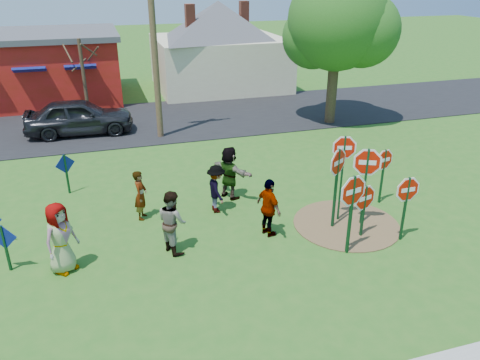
% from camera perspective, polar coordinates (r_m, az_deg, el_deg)
% --- Properties ---
extents(ground, '(120.00, 120.00, 0.00)m').
position_cam_1_polar(ground, '(14.07, -5.58, -6.13)').
color(ground, '#29611B').
rests_on(ground, ground).
extents(road, '(120.00, 7.50, 0.04)m').
position_cam_1_polar(road, '(24.60, -11.15, 7.03)').
color(road, black).
rests_on(road, ground).
extents(dirt_patch, '(3.20, 3.20, 0.03)m').
position_cam_1_polar(dirt_patch, '(14.67, 12.80, -5.25)').
color(dirt_patch, brown).
rests_on(dirt_patch, ground).
extents(red_building, '(9.40, 7.69, 3.90)m').
position_cam_1_polar(red_building, '(30.56, -23.47, 12.60)').
color(red_building, maroon).
rests_on(red_building, ground).
extents(cream_house, '(9.40, 9.40, 6.50)m').
position_cam_1_polar(cream_house, '(31.22, -2.60, 16.48)').
color(cream_house, beige).
rests_on(cream_house, ground).
extents(stop_sign_a, '(1.13, 0.31, 2.44)m').
position_cam_1_polar(stop_sign_a, '(12.51, 13.54, -2.13)').
color(stop_sign_a, '#103B1F').
rests_on(stop_sign_a, ground).
extents(stop_sign_b, '(0.93, 0.30, 2.86)m').
position_cam_1_polar(stop_sign_b, '(14.01, 12.51, 2.78)').
color(stop_sign_b, '#103B1F').
rests_on(stop_sign_b, ground).
extents(stop_sign_c, '(1.03, 0.48, 2.58)m').
position_cam_1_polar(stop_sign_c, '(14.06, 15.17, 1.22)').
color(stop_sign_c, '#103B1F').
rests_on(stop_sign_c, ground).
extents(stop_sign_d, '(0.92, 0.22, 2.01)m').
position_cam_1_polar(stop_sign_d, '(15.74, 17.15, 1.95)').
color(stop_sign_d, '#103B1F').
rests_on(stop_sign_d, ground).
extents(stop_sign_e, '(1.00, 0.27, 1.75)m').
position_cam_1_polar(stop_sign_e, '(13.63, 14.95, -2.50)').
color(stop_sign_e, '#103B1F').
rests_on(stop_sign_e, ground).
extents(stop_sign_f, '(0.99, 0.07, 2.08)m').
position_cam_1_polar(stop_sign_f, '(13.67, 19.70, -1.60)').
color(stop_sign_f, '#103B1F').
rests_on(stop_sign_f, ground).
extents(stop_sign_g, '(0.93, 0.59, 2.65)m').
position_cam_1_polar(stop_sign_g, '(13.65, 11.77, 1.14)').
color(stop_sign_g, '#103B1F').
rests_on(stop_sign_g, ground).
extents(blue_diamond_b, '(0.66, 0.23, 1.32)m').
position_cam_1_polar(blue_diamond_b, '(13.25, -26.76, -6.85)').
color(blue_diamond_b, '#103B1F').
rests_on(blue_diamond_b, ground).
extents(blue_diamond_d, '(0.62, 0.38, 1.44)m').
position_cam_1_polar(blue_diamond_d, '(16.97, -20.46, 1.23)').
color(blue_diamond_d, '#103B1F').
rests_on(blue_diamond_d, ground).
extents(person_a, '(1.09, 1.09, 1.91)m').
position_cam_1_polar(person_a, '(12.61, -21.07, -6.62)').
color(person_a, '#3F458B').
rests_on(person_a, ground).
extents(person_b, '(0.54, 0.67, 1.58)m').
position_cam_1_polar(person_b, '(14.64, -12.03, -1.80)').
color(person_b, '#2E7973').
rests_on(person_b, ground).
extents(person_c, '(0.95, 1.06, 1.79)m').
position_cam_1_polar(person_c, '(12.77, -8.26, -5.02)').
color(person_c, brown).
rests_on(person_c, ground).
extents(person_d, '(0.63, 1.04, 1.57)m').
position_cam_1_polar(person_d, '(14.74, -2.90, -1.10)').
color(person_d, '#39383E').
rests_on(person_d, ground).
extents(person_e, '(0.71, 1.11, 1.77)m').
position_cam_1_polar(person_e, '(13.38, 3.54, -3.42)').
color(person_e, '#5B3262').
rests_on(person_e, ground).
extents(person_f, '(1.32, 1.73, 1.82)m').
position_cam_1_polar(person_f, '(15.61, -1.30, 0.91)').
color(person_f, '#1C5032').
rests_on(person_f, ground).
extents(suv, '(4.91, 2.12, 1.65)m').
position_cam_1_polar(suv, '(23.21, -19.01, 7.32)').
color(suv, '#333238').
rests_on(suv, road).
extents(utility_pole, '(2.21, 0.28, 9.04)m').
position_cam_1_polar(utility_pole, '(21.15, -10.55, 17.48)').
color(utility_pole, '#4C3823').
rests_on(utility_pole, ground).
extents(leafy_tree, '(5.16, 4.70, 7.33)m').
position_cam_1_polar(leafy_tree, '(23.59, 12.02, 17.93)').
color(leafy_tree, '#382819').
rests_on(leafy_tree, ground).
extents(bare_tree_east, '(1.80, 1.80, 3.98)m').
position_cam_1_polar(bare_tree_east, '(25.99, -18.66, 12.96)').
color(bare_tree_east, '#382819').
rests_on(bare_tree_east, ground).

